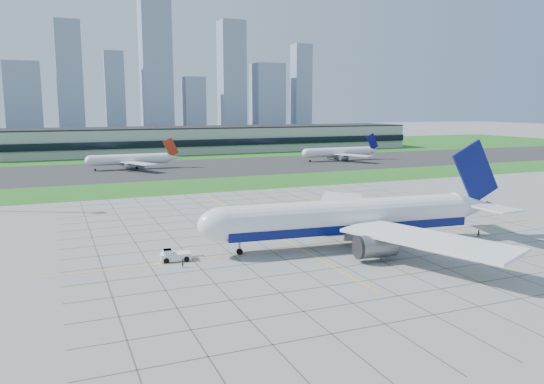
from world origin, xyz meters
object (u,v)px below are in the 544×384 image
at_px(pushback_tug, 174,256).
at_px(distant_jet_2, 339,152).
at_px(crew_far, 479,233).
at_px(airliner, 351,218).
at_px(distant_jet_1, 131,159).
at_px(crew_near, 183,263).

xyz_separation_m(pushback_tug, distant_jet_2, (120.58, 149.21, 3.49)).
xyz_separation_m(pushback_tug, crew_far, (65.75, -7.59, -0.20)).
bearing_deg(airliner, crew_far, -3.45).
bearing_deg(pushback_tug, crew_far, -1.26).
distance_m(crew_far, distant_jet_2, 166.16).
relative_size(distant_jet_1, distant_jet_2, 0.98).
height_order(pushback_tug, crew_far, pushback_tug).
xyz_separation_m(airliner, distant_jet_2, (84.73, 152.19, -1.32)).
height_order(airliner, pushback_tug, airliner).
bearing_deg(airliner, pushback_tug, -179.41).
height_order(airliner, distant_jet_1, airliner).
height_order(crew_near, distant_jet_1, distant_jet_1).
distance_m(crew_near, distant_jet_1, 156.98).
xyz_separation_m(airliner, crew_far, (29.90, -4.62, -5.01)).
distance_m(pushback_tug, crew_near, 4.76).
relative_size(crew_near, crew_far, 1.02).
distance_m(airliner, distant_jet_2, 174.19).
bearing_deg(distant_jet_2, airliner, -119.11).
bearing_deg(crew_far, distant_jet_1, 119.66).
relative_size(airliner, distant_jet_2, 1.57).
height_order(crew_far, distant_jet_2, distant_jet_2).
distance_m(pushback_tug, distant_jet_1, 152.31).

